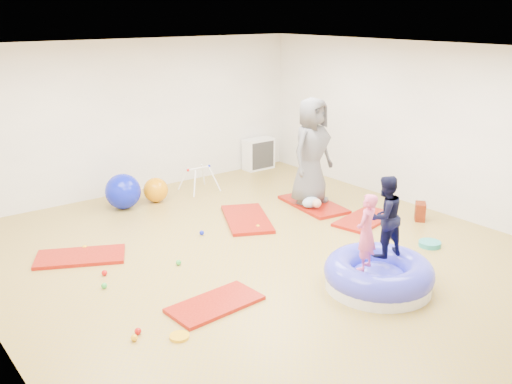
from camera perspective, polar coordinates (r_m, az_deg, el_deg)
room at (r=7.45m, az=1.41°, el=3.10°), size 7.01×8.01×2.81m
gym_mat_front_left at (r=6.77m, az=-4.10°, el=-11.11°), size 1.12×0.61×0.05m
gym_mat_mid_left at (r=8.30m, az=-17.16°, el=-6.20°), size 1.33×1.07×0.05m
gym_mat_center_back at (r=9.31m, az=-0.93°, el=-2.70°), size 1.19×1.49×0.06m
gym_mat_right at (r=9.47m, az=10.82°, el=-2.70°), size 1.25×0.82×0.05m
gym_mat_rear_right at (r=10.04m, az=5.74°, el=-1.25°), size 0.83×1.39×0.05m
inflatable_cushion at (r=7.26m, az=12.14°, el=-8.13°), size 1.35×1.35×0.43m
child_pink at (r=6.78m, az=10.99°, el=-3.57°), size 0.40×0.33×0.93m
child_navy at (r=7.18m, az=12.76°, el=-2.03°), size 0.54×0.44×1.04m
adult_caregiver at (r=9.82m, az=5.58°, el=4.09°), size 0.99×0.74×1.84m
infant at (r=9.75m, az=5.62°, el=-1.04°), size 0.33×0.33×0.19m
ball_pit_balls at (r=7.59m, az=-7.83°, el=-7.76°), size 3.05×3.24×0.07m
exercise_ball_blue at (r=10.05m, az=-13.16°, el=0.06°), size 0.61×0.61×0.61m
exercise_ball_orange at (r=10.31m, az=-9.99°, el=0.21°), size 0.44×0.44×0.44m
infant_play_gym at (r=10.74m, az=-5.72°, el=1.65°), size 0.62×0.59×0.48m
cube_shelf at (r=12.25m, az=0.27°, el=3.84°), size 0.66×0.33×0.66m
balance_disc at (r=8.70m, az=16.98°, el=-4.99°), size 0.32×0.32×0.07m
backpack at (r=9.67m, az=16.10°, el=-1.89°), size 0.30×0.29×0.30m
yellow_toy at (r=6.22m, az=-7.67°, el=-14.13°), size 0.21×0.21×0.03m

